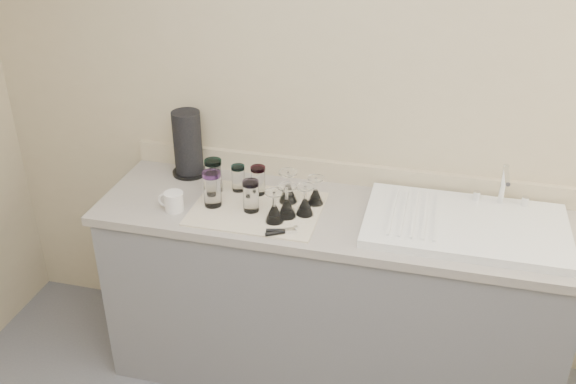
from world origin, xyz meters
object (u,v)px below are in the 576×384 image
(goblet_extra, at_px, (274,211))
(white_mug, at_px, (173,201))
(tumbler_teal, at_px, (214,175))
(goblet_front_right, at_px, (305,205))
(sink_unit, at_px, (466,225))
(tumbler_lavender, at_px, (251,196))
(tumbler_cyan, at_px, (238,178))
(goblet_front_left, at_px, (287,206))
(can_opener, at_px, (281,231))
(goblet_back_left, at_px, (288,191))
(goblet_back_right, at_px, (316,195))
(tumbler_magenta, at_px, (212,188))
(paper_towel_roll, at_px, (188,144))
(tumbler_purple, at_px, (258,180))

(goblet_extra, relative_size, white_mug, 1.20)
(tumbler_teal, bearing_deg, goblet_front_right, -13.09)
(white_mug, bearing_deg, sink_unit, 7.16)
(tumbler_lavender, bearing_deg, goblet_extra, -27.24)
(tumbler_cyan, distance_m, goblet_front_left, 0.32)
(sink_unit, xyz_separation_m, goblet_extra, (-0.78, -0.15, 0.04))
(tumbler_teal, relative_size, tumbler_cyan, 1.25)
(tumbler_teal, distance_m, goblet_front_left, 0.40)
(can_opener, bearing_deg, goblet_back_left, 98.59)
(tumbler_cyan, xyz_separation_m, goblet_back_right, (0.36, -0.03, -0.02))
(goblet_back_left, relative_size, goblet_back_right, 1.15)
(tumbler_lavender, height_order, goblet_front_right, tumbler_lavender)
(tumbler_magenta, xyz_separation_m, tumbler_lavender, (0.18, -0.00, -0.01))
(tumbler_cyan, height_order, goblet_back_right, goblet_back_right)
(goblet_front_left, bearing_deg, goblet_extra, -126.72)
(sink_unit, relative_size, paper_towel_roll, 2.61)
(tumbler_magenta, height_order, goblet_front_right, tumbler_magenta)
(sink_unit, height_order, tumbler_purple, sink_unit)
(tumbler_teal, xyz_separation_m, white_mug, (-0.11, -0.20, -0.04))
(tumbler_teal, bearing_deg, goblet_front_left, -20.31)
(tumbler_lavender, bearing_deg, goblet_front_left, -3.08)
(goblet_front_left, height_order, can_opener, goblet_front_left)
(tumbler_cyan, xyz_separation_m, goblet_back_left, (0.24, -0.04, -0.01))
(goblet_back_left, height_order, goblet_front_right, goblet_back_left)
(tumbler_lavender, bearing_deg, goblet_back_left, 41.38)
(tumbler_lavender, distance_m, goblet_back_right, 0.29)
(can_opener, bearing_deg, tumbler_lavender, 139.81)
(tumbler_cyan, xyz_separation_m, tumbler_magenta, (-0.07, -0.16, 0.02))
(sink_unit, height_order, goblet_front_right, sink_unit)
(goblet_extra, bearing_deg, tumbler_teal, 150.23)
(goblet_back_left, xyz_separation_m, goblet_back_right, (0.12, 0.01, -0.01))
(tumbler_purple, relative_size, can_opener, 1.03)
(tumbler_purple, height_order, white_mug, tumbler_purple)
(tumbler_purple, xyz_separation_m, goblet_back_right, (0.27, -0.03, -0.02))
(tumbler_purple, relative_size, tumbler_lavender, 0.94)
(tumbler_magenta, relative_size, can_opener, 1.24)
(goblet_extra, bearing_deg, tumbler_purple, 121.82)
(tumbler_magenta, distance_m, can_opener, 0.39)
(tumbler_purple, bearing_deg, goblet_back_left, -13.99)
(goblet_front_right, height_order, goblet_extra, goblet_extra)
(tumbler_magenta, bearing_deg, goblet_front_right, 3.13)
(tumbler_teal, height_order, goblet_back_right, tumbler_teal)
(sink_unit, height_order, can_opener, sink_unit)
(tumbler_cyan, distance_m, tumbler_magenta, 0.17)
(tumbler_teal, distance_m, goblet_back_left, 0.35)
(can_opener, bearing_deg, goblet_front_left, 95.55)
(tumbler_cyan, relative_size, tumbler_lavender, 0.87)
(tumbler_purple, xyz_separation_m, tumbler_magenta, (-0.16, -0.15, 0.01))
(goblet_front_right, bearing_deg, can_opener, -108.39)
(sink_unit, bearing_deg, tumbler_magenta, -175.56)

